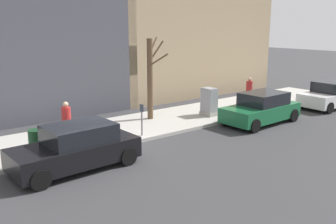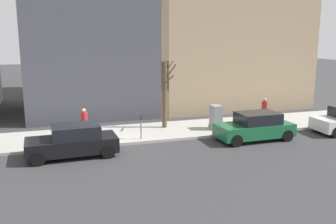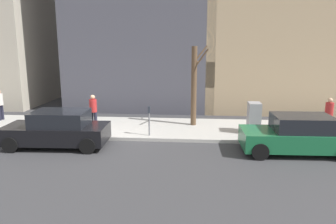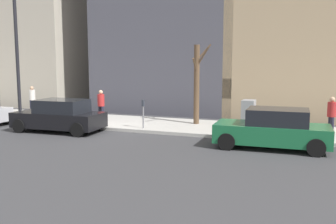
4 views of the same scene
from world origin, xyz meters
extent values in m
plane|color=#38383A|center=(0.00, 0.00, 0.00)|extent=(120.00, 120.00, 0.00)
cube|color=#B2AFA8|center=(2.00, 0.00, 0.07)|extent=(4.00, 36.00, 0.15)
cube|color=#196038|center=(-1.03, -8.26, 0.57)|extent=(1.92, 4.25, 0.70)
cube|color=black|center=(-1.03, -8.46, 1.22)|extent=(1.66, 2.25, 0.60)
cylinder|color=black|center=(-1.93, -6.73, 0.32)|extent=(0.24, 0.65, 0.64)
cylinder|color=black|center=(-0.23, -6.68, 0.32)|extent=(0.24, 0.65, 0.64)
cylinder|color=black|center=(-1.84, -9.83, 0.32)|extent=(0.24, 0.65, 0.64)
cylinder|color=black|center=(-0.14, -9.78, 0.32)|extent=(0.24, 0.65, 0.64)
cube|color=black|center=(-1.01, 1.44, 0.57)|extent=(1.96, 4.27, 0.70)
cube|color=black|center=(-1.00, 1.24, 1.22)|extent=(1.68, 2.26, 0.60)
cylinder|color=black|center=(-1.92, 2.96, 0.32)|extent=(0.24, 0.65, 0.64)
cylinder|color=black|center=(-0.22, 3.02, 0.32)|extent=(0.24, 0.65, 0.64)
cylinder|color=black|center=(-1.80, -0.14, 0.32)|extent=(0.24, 0.65, 0.64)
cylinder|color=black|center=(-0.10, -0.07, 0.32)|extent=(0.24, 0.65, 0.64)
cylinder|color=black|center=(-0.20, 5.47, 0.32)|extent=(0.24, 0.65, 0.64)
cylinder|color=slate|center=(0.45, -2.25, 0.68)|extent=(0.07, 0.07, 1.05)
cube|color=#2D333D|center=(0.45, -2.25, 1.35)|extent=(0.14, 0.10, 0.30)
cube|color=#A8A399|center=(1.30, -7.02, 0.24)|extent=(0.83, 0.61, 0.18)
cube|color=#939399|center=(1.30, -7.02, 0.96)|extent=(0.75, 0.55, 1.25)
cylinder|color=black|center=(0.55, 5.14, 3.40)|extent=(0.18, 0.18, 6.50)
cylinder|color=brown|center=(2.60, -4.22, 2.13)|extent=(0.28, 0.28, 3.96)
cylinder|color=brown|center=(2.75, -4.53, 3.72)|extent=(0.36, 0.69, 0.86)
cylinder|color=brown|center=(2.00, -4.30, 3.11)|extent=(1.24, 0.27, 0.70)
cylinder|color=brown|center=(2.49, -4.54, 3.50)|extent=(0.28, 0.72, 1.01)
cylinder|color=#14381E|center=(0.90, 2.07, 0.60)|extent=(0.56, 0.56, 0.90)
cylinder|color=#1E1E2D|center=(1.65, -10.41, 0.56)|extent=(0.16, 0.16, 0.82)
cylinder|color=#1E1E2D|center=(1.42, -10.47, 0.56)|extent=(0.16, 0.16, 0.82)
cylinder|color=#A52323|center=(1.54, -10.44, 1.28)|extent=(0.36, 0.36, 0.62)
sphere|color=tan|center=(1.54, -10.44, 1.70)|extent=(0.22, 0.22, 0.22)
cylinder|color=#1E1E2D|center=(1.53, 0.75, 0.56)|extent=(0.16, 0.16, 0.82)
cylinder|color=#1E1E2D|center=(1.43, 0.53, 0.56)|extent=(0.16, 0.16, 0.82)
cylinder|color=#A52323|center=(1.48, 0.64, 1.28)|extent=(0.36, 0.36, 0.62)
sphere|color=tan|center=(1.48, 0.64, 1.70)|extent=(0.22, 0.22, 0.22)
cylinder|color=#1E1E2D|center=(2.90, 6.20, 0.56)|extent=(0.16, 0.16, 0.82)
cylinder|color=#1E1E2D|center=(2.66, 6.21, 0.56)|extent=(0.16, 0.16, 0.82)
cylinder|color=silver|center=(2.78, 6.21, 1.28)|extent=(0.36, 0.36, 0.62)
sphere|color=tan|center=(2.78, 6.21, 1.70)|extent=(0.22, 0.22, 0.22)
camera|label=1|loc=(-12.26, 6.31, 4.77)|focal=40.00mm
camera|label=2|loc=(-18.60, 2.13, 5.69)|focal=40.00mm
camera|label=3|loc=(-13.72, -4.31, 4.28)|focal=35.00mm
camera|label=4|loc=(-15.43, -9.52, 3.23)|focal=40.00mm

